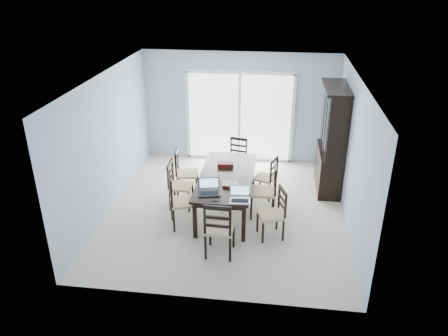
{
  "coord_description": "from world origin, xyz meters",
  "views": [
    {
      "loc": [
        0.9,
        -7.3,
        4.34
      ],
      "look_at": [
        -0.05,
        0.0,
        0.9
      ],
      "focal_mm": 35.0,
      "sensor_mm": 36.0,
      "label": 1
    }
  ],
  "objects": [
    {
      "name": "floor",
      "position": [
        0.0,
        0.0,
        0.0
      ],
      "size": [
        5.0,
        5.0,
        0.0
      ],
      "primitive_type": "plane",
      "color": "beige",
      "rests_on": "ground"
    },
    {
      "name": "ceiling",
      "position": [
        0.0,
        0.0,
        2.6
      ],
      "size": [
        5.0,
        5.0,
        0.0
      ],
      "primitive_type": "plane",
      "rotation": [
        3.14,
        0.0,
        0.0
      ],
      "color": "white",
      "rests_on": "back_wall"
    },
    {
      "name": "back_wall",
      "position": [
        0.0,
        2.5,
        1.3
      ],
      "size": [
        4.5,
        0.02,
        2.6
      ],
      "primitive_type": "cube",
      "color": "#A5B5C5",
      "rests_on": "floor"
    },
    {
      "name": "wall_left",
      "position": [
        -2.25,
        0.0,
        1.3
      ],
      "size": [
        0.02,
        5.0,
        2.6
      ],
      "primitive_type": "cube",
      "color": "#A5B5C5",
      "rests_on": "floor"
    },
    {
      "name": "wall_right",
      "position": [
        2.25,
        0.0,
        1.3
      ],
      "size": [
        0.02,
        5.0,
        2.6
      ],
      "primitive_type": "cube",
      "color": "#A5B5C5",
      "rests_on": "floor"
    },
    {
      "name": "balcony",
      "position": [
        0.0,
        3.5,
        -0.05
      ],
      "size": [
        4.5,
        2.0,
        0.1
      ],
      "primitive_type": "cube",
      "color": "gray",
      "rests_on": "ground"
    },
    {
      "name": "railing",
      "position": [
        0.0,
        4.5,
        0.55
      ],
      "size": [
        4.5,
        0.06,
        1.1
      ],
      "primitive_type": "cube",
      "color": "#99999E",
      "rests_on": "balcony"
    },
    {
      "name": "dining_table",
      "position": [
        0.0,
        0.0,
        0.67
      ],
      "size": [
        1.0,
        2.2,
        0.75
      ],
      "color": "black",
      "rests_on": "floor"
    },
    {
      "name": "china_hutch",
      "position": [
        2.02,
        1.25,
        1.07
      ],
      "size": [
        0.5,
        1.38,
        2.2
      ],
      "color": "black",
      "rests_on": "floor"
    },
    {
      "name": "sliding_door",
      "position": [
        0.0,
        2.48,
        1.09
      ],
      "size": [
        2.52,
        0.05,
        2.18
      ],
      "color": "silver",
      "rests_on": "floor"
    },
    {
      "name": "chair_left_near",
      "position": [
        -0.8,
        -0.65,
        0.63
      ],
      "size": [
        0.58,
        0.57,
        1.18
      ],
      "rotation": [
        0.0,
        0.0,
        -1.24
      ],
      "color": "black",
      "rests_on": "floor"
    },
    {
      "name": "chair_left_mid",
      "position": [
        -0.98,
        0.04,
        0.58
      ],
      "size": [
        0.42,
        0.41,
        1.09
      ],
      "rotation": [
        0.0,
        0.0,
        -1.57
      ],
      "color": "black",
      "rests_on": "floor"
    },
    {
      "name": "chair_left_far",
      "position": [
        -0.98,
        0.57,
        0.59
      ],
      "size": [
        0.48,
        0.47,
        1.12
      ],
      "rotation": [
        0.0,
        0.0,
        -1.44
      ],
      "color": "black",
      "rests_on": "floor"
    },
    {
      "name": "chair_right_near",
      "position": [
        0.95,
        -0.76,
        0.56
      ],
      "size": [
        0.51,
        0.51,
        1.06
      ],
      "rotation": [
        0.0,
        0.0,
        1.89
      ],
      "color": "black",
      "rests_on": "floor"
    },
    {
      "name": "chair_right_mid",
      "position": [
        0.8,
        -0.06,
        0.64
      ],
      "size": [
        0.48,
        0.47,
        1.2
      ],
      "rotation": [
        0.0,
        0.0,
        1.61
      ],
      "color": "black",
      "rests_on": "floor"
    },
    {
      "name": "chair_right_far",
      "position": [
        0.79,
        0.64,
        0.54
      ],
      "size": [
        0.5,
        0.49,
        1.02
      ],
      "rotation": [
        0.0,
        0.0,
        1.22
      ],
      "color": "black",
      "rests_on": "floor"
    },
    {
      "name": "chair_end_near",
      "position": [
        0.06,
        -1.5,
        0.62
      ],
      "size": [
        0.46,
        0.47,
        1.17
      ],
      "rotation": [
        0.0,
        0.0,
        -0.03
      ],
      "color": "black",
      "rests_on": "floor"
    },
    {
      "name": "chair_end_far",
      "position": [
        0.05,
        1.5,
        0.55
      ],
      "size": [
        0.47,
        0.48,
        1.05
      ],
      "rotation": [
        0.0,
        0.0,
        2.92
      ],
      "color": "black",
      "rests_on": "floor"
    },
    {
      "name": "laptop_dark",
      "position": [
        -0.2,
        -0.76,
        0.81
      ],
      "size": [
        0.42,
        0.33,
        0.25
      ],
      "rotation": [
        0.0,
        0.0,
        0.21
      ],
      "color": "black",
      "rests_on": "dining_table"
    },
    {
      "name": "laptop_silver",
      "position": [
        0.34,
        -0.95,
        0.81
      ],
      "size": [
        0.37,
        0.27,
        0.24
      ],
      "rotation": [
        0.0,
        0.0,
        0.09
      ],
      "color": "silver",
      "rests_on": "dining_table"
    },
    {
      "name": "book_stack",
      "position": [
        0.12,
        -0.4,
        0.77
      ],
      "size": [
        0.29,
        0.23,
        0.05
      ],
      "rotation": [
        0.0,
        0.0,
        -0.08
      ],
      "color": "maroon",
      "rests_on": "dining_table"
    },
    {
      "name": "cell_phone",
      "position": [
        -0.08,
        -0.99,
        0.76
      ],
      "size": [
        0.12,
        0.06,
        0.01
      ],
      "primitive_type": "cube",
      "rotation": [
        0.0,
        0.0,
        -0.13
      ],
      "color": "black",
      "rests_on": "dining_table"
    },
    {
      "name": "game_box",
      "position": [
        -0.07,
        0.4,
        0.79
      ],
      "size": [
        0.33,
        0.19,
        0.08
      ],
      "primitive_type": "cube",
      "rotation": [
        0.0,
        0.0,
        0.1
      ],
      "color": "#4D0F12",
      "rests_on": "dining_table"
    },
    {
      "name": "hot_tub",
      "position": [
        -0.72,
        3.48,
        0.51
      ],
      "size": [
        1.99,
        1.78,
        1.02
      ],
      "rotation": [
        0.0,
        0.0,
        0.01
      ],
      "color": "maroon",
      "rests_on": "balcony"
    }
  ]
}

